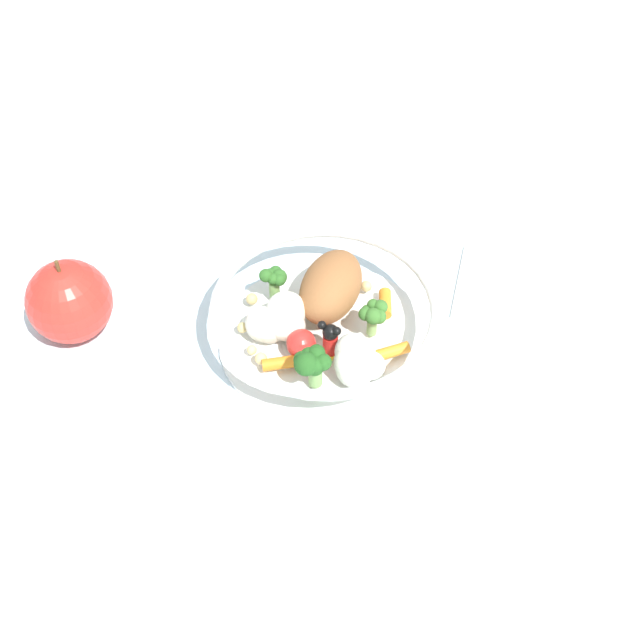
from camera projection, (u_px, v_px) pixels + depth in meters
name	position (u px, v px, depth m)	size (l,w,h in m)	color
ground_plane	(324.00, 347.00, 0.78)	(2.40, 2.40, 0.00)	silver
food_container	(318.00, 320.00, 0.77)	(0.21, 0.21, 0.06)	white
loose_apple	(69.00, 301.00, 0.77)	(0.08, 0.08, 0.09)	red
folded_napkin	(515.00, 290.00, 0.83)	(0.10, 0.12, 0.01)	silver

